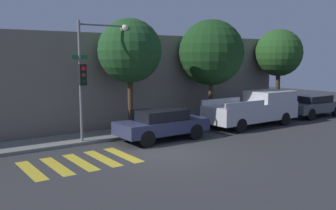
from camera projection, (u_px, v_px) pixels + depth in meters
name	position (u px, v px, depth m)	size (l,w,h in m)	color
ground_plane	(164.00, 154.00, 14.78)	(60.00, 60.00, 0.00)	#333335
sidewalk	(115.00, 134.00, 18.18)	(26.00, 2.04, 0.14)	slate
building_row	(78.00, 80.00, 21.45)	(26.00, 6.00, 5.00)	slate
crosswalk	(80.00, 162.00, 13.60)	(3.95, 2.60, 0.00)	gold
traffic_light_pole	(92.00, 64.00, 16.21)	(2.73, 0.56, 5.33)	slate
sedan_near_corner	(161.00, 124.00, 17.13)	(4.26, 1.84, 1.42)	#2D3351
pickup_truck	(255.00, 108.00, 20.70)	(5.63, 2.03, 1.88)	#BCBCC1
sedan_middle	(312.00, 105.00, 23.83)	(4.41, 1.81, 1.39)	#4C5156
tree_near_corner	(130.00, 51.00, 18.31)	(3.15, 3.15, 5.68)	#42301E
tree_midblock	(211.00, 53.00, 21.38)	(3.74, 3.74, 5.92)	#4C3823
tree_far_end	(279.00, 53.00, 24.83)	(3.11, 3.11, 5.62)	#42301E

